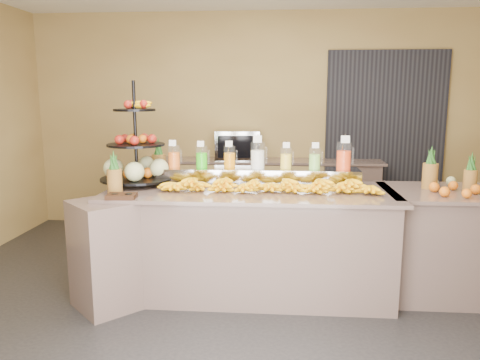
# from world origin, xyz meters

# --- Properties ---
(ground) EXTENTS (6.00, 6.00, 0.00)m
(ground) POSITION_xyz_m (0.00, 0.00, 0.00)
(ground) COLOR black
(ground) RESTS_ON ground
(room_envelope) EXTENTS (6.04, 5.02, 2.82)m
(room_envelope) POSITION_xyz_m (0.19, 0.79, 1.88)
(room_envelope) COLOR olive
(room_envelope) RESTS_ON ground
(buffet_counter) EXTENTS (2.75, 1.25, 0.93)m
(buffet_counter) POSITION_xyz_m (-0.12, 0.26, 0.47)
(buffet_counter) COLOR gray
(buffet_counter) RESTS_ON ground
(right_counter) EXTENTS (1.08, 0.88, 0.93)m
(right_counter) POSITION_xyz_m (1.70, 0.40, 0.47)
(right_counter) COLOR gray
(right_counter) RESTS_ON ground
(back_ledge) EXTENTS (3.10, 0.55, 0.93)m
(back_ledge) POSITION_xyz_m (0.00, 2.25, 0.47)
(back_ledge) COLOR gray
(back_ledge) RESTS_ON ground
(pitcher_tray) EXTENTS (1.85, 0.30, 0.15)m
(pitcher_tray) POSITION_xyz_m (0.05, 0.58, 1.01)
(pitcher_tray) COLOR gray
(pitcher_tray) RESTS_ON buffet_counter
(juice_pitcher_orange_a) EXTENTS (0.11, 0.11, 0.27)m
(juice_pitcher_orange_a) POSITION_xyz_m (-0.73, 0.58, 1.17)
(juice_pitcher_orange_a) COLOR silver
(juice_pitcher_orange_a) RESTS_ON pitcher_tray
(juice_pitcher_green) EXTENTS (0.11, 0.11, 0.26)m
(juice_pitcher_green) POSITION_xyz_m (-0.47, 0.58, 1.17)
(juice_pitcher_green) COLOR silver
(juice_pitcher_green) RESTS_ON pitcher_tray
(juice_pitcher_orange_b) EXTENTS (0.11, 0.11, 0.26)m
(juice_pitcher_orange_b) POSITION_xyz_m (-0.21, 0.58, 1.17)
(juice_pitcher_orange_b) COLOR silver
(juice_pitcher_orange_b) RESTS_ON pitcher_tray
(juice_pitcher_milk) EXTENTS (0.13, 0.14, 0.32)m
(juice_pitcher_milk) POSITION_xyz_m (0.05, 0.58, 1.19)
(juice_pitcher_milk) COLOR silver
(juice_pitcher_milk) RESTS_ON pitcher_tray
(juice_pitcher_lemon) EXTENTS (0.11, 0.11, 0.26)m
(juice_pitcher_lemon) POSITION_xyz_m (0.31, 0.58, 1.17)
(juice_pitcher_lemon) COLOR silver
(juice_pitcher_lemon) RESTS_ON pitcher_tray
(juice_pitcher_lime) EXTENTS (0.11, 0.11, 0.26)m
(juice_pitcher_lime) POSITION_xyz_m (0.57, 0.58, 1.17)
(juice_pitcher_lime) COLOR silver
(juice_pitcher_lime) RESTS_ON pitcher_tray
(juice_pitcher_orange_c) EXTENTS (0.13, 0.14, 0.32)m
(juice_pitcher_orange_c) POSITION_xyz_m (0.83, 0.58, 1.19)
(juice_pitcher_orange_c) COLOR silver
(juice_pitcher_orange_c) RESTS_ON pitcher_tray
(banana_heap) EXTENTS (1.89, 0.17, 0.16)m
(banana_heap) POSITION_xyz_m (0.17, 0.26, 1.00)
(banana_heap) COLOR #F0B40C
(banana_heap) RESTS_ON buffet_counter
(fruit_stand) EXTENTS (0.67, 0.67, 0.94)m
(fruit_stand) POSITION_xyz_m (-1.02, 0.49, 1.17)
(fruit_stand) COLOR black
(fruit_stand) RESTS_ON buffet_counter
(condiment_caddy) EXTENTS (0.24, 0.19, 0.03)m
(condiment_caddy) POSITION_xyz_m (-1.01, -0.11, 0.95)
(condiment_caddy) COLOR black
(condiment_caddy) RESTS_ON buffet_counter
(pineapple_left_a) EXTENTS (0.12, 0.12, 0.37)m
(pineapple_left_a) POSITION_xyz_m (-1.12, 0.05, 1.06)
(pineapple_left_a) COLOR brown
(pineapple_left_a) RESTS_ON buffet_counter
(pineapple_left_b) EXTENTS (0.13, 0.13, 0.40)m
(pineapple_left_b) POSITION_xyz_m (-0.93, 0.77, 1.08)
(pineapple_left_b) COLOR brown
(pineapple_left_b) RESTS_ON buffet_counter
(right_fruit_pile) EXTENTS (0.42, 0.40, 0.22)m
(right_fruit_pile) POSITION_xyz_m (1.71, 0.36, 1.00)
(right_fruit_pile) COLOR brown
(right_fruit_pile) RESTS_ON right_counter
(oven_warmer) EXTENTS (0.58, 0.43, 0.37)m
(oven_warmer) POSITION_xyz_m (-0.28, 2.25, 1.12)
(oven_warmer) COLOR gray
(oven_warmer) RESTS_ON back_ledge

